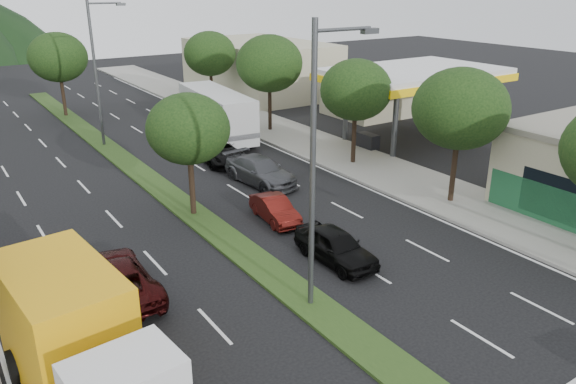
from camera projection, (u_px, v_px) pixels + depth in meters
sidewalk_right at (313, 144)px, 40.03m from camera, size 5.00×90.00×0.15m
median at (128, 163)px, 35.89m from camera, size 1.60×56.00×0.12m
gas_canopy at (414, 77)px, 39.44m from camera, size 12.20×8.20×5.25m
bldg_right_far at (260, 67)px, 57.54m from camera, size 10.00×16.00×5.20m
tree_r_b at (460, 109)px, 27.89m from camera, size 4.80×4.80×6.94m
tree_r_c at (356, 90)px, 34.22m from camera, size 4.40×4.40×6.48m
tree_r_d at (269, 64)px, 41.84m from camera, size 5.00×5.00×7.17m
tree_r_e at (210, 54)px, 49.73m from camera, size 4.60×4.60×6.71m
tree_med_near at (188, 129)px, 26.56m from camera, size 4.00×4.00×6.02m
tree_med_far at (58, 57)px, 46.58m from camera, size 4.80×4.80×6.94m
streetlight_near at (318, 157)px, 18.47m from camera, size 2.60×0.25×10.00m
streetlight_mid at (98, 66)px, 37.92m from camera, size 2.60×0.25×10.00m
suv_maroon at (113, 278)px, 20.65m from camera, size 2.61×5.46×1.50m
car_queue_a at (336, 246)px, 23.25m from camera, size 1.75×4.21×1.43m
car_queue_b at (260, 171)px, 32.25m from camera, size 2.65×5.36×1.50m
car_queue_c at (275, 209)px, 27.28m from camera, size 1.65×3.71×1.18m
car_queue_d at (218, 151)px, 36.08m from camera, size 2.73×5.21×1.40m
car_queue_e at (175, 136)px, 39.95m from camera, size 1.75×3.63×1.19m
box_truck at (77, 344)px, 15.30m from camera, size 3.48×7.66×3.67m
motorhome at (217, 114)px, 40.83m from camera, size 3.72×9.47×3.55m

